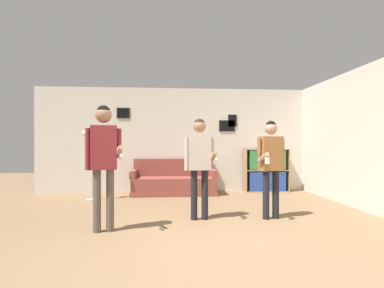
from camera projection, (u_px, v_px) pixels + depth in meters
ground_plane at (234, 260)px, 3.21m from camera, size 20.00×20.00×0.00m
wall_back at (196, 140)px, 7.88m from camera, size 8.19×0.08×2.70m
wall_right at (358, 139)px, 5.75m from camera, size 0.06×7.06×2.70m
couch at (174, 182)px, 7.42m from camera, size 2.08×0.80×0.86m
bookshelf at (266, 170)px, 7.80m from camera, size 1.15×0.30×1.11m
floor_lamp at (93, 147)px, 6.56m from camera, size 0.45×0.28×1.65m
person_player_foreground_left at (104, 153)px, 4.25m from camera, size 0.55×0.45×1.80m
person_player_foreground_center at (199, 158)px, 4.93m from camera, size 0.51×0.44×1.67m
person_watcher_holding_cup at (271, 159)px, 4.97m from camera, size 0.49×0.47×1.63m
drinking_cup at (265, 147)px, 7.80m from camera, size 0.09×0.09×0.10m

